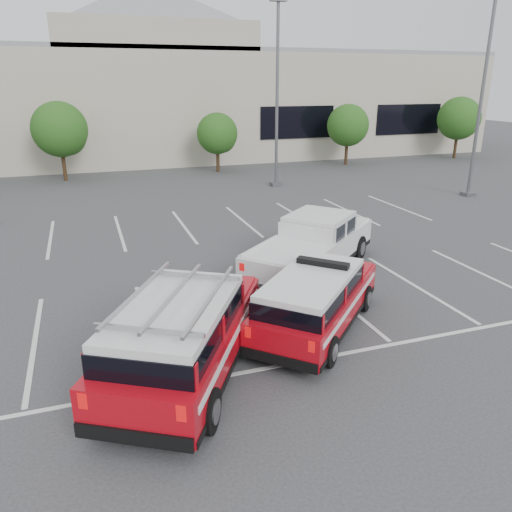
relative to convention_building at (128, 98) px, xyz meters
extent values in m
plane|color=#343437|center=(-0.18, -31.86, -4.72)|extent=(120.00, 120.00, 0.00)
cube|color=silver|center=(-0.18, -27.36, -4.71)|extent=(23.00, 15.00, 0.01)
cube|color=#BAAE9D|center=(-0.18, 0.14, -0.72)|extent=(60.00, 15.00, 8.00)
cube|color=gray|center=(-0.18, 0.14, 3.43)|extent=(60.00, 15.00, 0.30)
cube|color=#BAAE9D|center=(1.82, -1.36, 4.28)|extent=(14.00, 12.00, 2.00)
pyramid|color=gray|center=(1.82, -1.36, 6.88)|extent=(15.98, 15.98, 3.20)
cylinder|color=#3F2B19|center=(-5.18, -9.86, -3.80)|extent=(0.24, 0.24, 1.84)
sphere|color=#164A13|center=(-5.18, -9.86, -1.56)|extent=(3.37, 3.37, 3.37)
sphere|color=#164A13|center=(-4.78, -9.66, -2.07)|extent=(2.24, 2.24, 2.24)
cylinder|color=#3F2B19|center=(4.82, -9.86, -3.96)|extent=(0.24, 0.24, 1.51)
sphere|color=#164A13|center=(4.82, -9.86, -2.11)|extent=(2.77, 2.77, 2.77)
sphere|color=#164A13|center=(5.22, -9.66, -2.53)|extent=(1.85, 1.85, 1.85)
cylinder|color=#3F2B19|center=(14.82, -9.86, -3.88)|extent=(0.24, 0.24, 1.67)
sphere|color=#164A13|center=(14.82, -9.86, -1.84)|extent=(3.07, 3.07, 3.07)
sphere|color=#164A13|center=(15.22, -9.66, -2.30)|extent=(2.05, 2.05, 2.05)
cylinder|color=#3F2B19|center=(24.82, -9.86, -3.80)|extent=(0.24, 0.24, 1.84)
sphere|color=#164A13|center=(24.82, -9.86, -1.56)|extent=(3.37, 3.37, 3.37)
sphere|color=#164A13|center=(25.22, -9.66, -2.07)|extent=(2.24, 2.24, 2.24)
cube|color=#59595E|center=(6.82, -15.86, -4.62)|extent=(0.60, 0.60, 0.20)
cylinder|color=#59595E|center=(6.82, -15.86, 0.28)|extent=(0.18, 0.18, 10.00)
cube|color=#59595E|center=(15.82, -21.86, -4.62)|extent=(0.60, 0.60, 0.20)
cylinder|color=#59595E|center=(15.82, -21.86, 0.28)|extent=(0.18, 0.18, 10.00)
cube|color=#A80812|center=(1.14, -33.35, -4.04)|extent=(4.72, 4.75, 0.75)
cube|color=black|center=(0.83, -33.67, -3.47)|extent=(3.61, 3.64, 0.39)
cube|color=silver|center=(0.83, -33.67, -3.20)|extent=(3.54, 3.56, 0.14)
cube|color=black|center=(1.37, -33.12, -3.06)|extent=(1.12, 1.10, 0.13)
cube|color=silver|center=(2.70, -29.67, -3.93)|extent=(5.87, 5.51, 0.87)
cube|color=black|center=(3.11, -29.32, -3.27)|extent=(2.85, 2.83, 0.45)
cube|color=silver|center=(3.11, -29.32, -2.96)|extent=(2.79, 2.77, 0.17)
cube|color=#A80812|center=(-2.37, -34.34, -3.92)|extent=(4.48, 5.66, 0.88)
cube|color=black|center=(-2.64, -34.80, -3.26)|extent=(3.50, 4.13, 0.46)
cube|color=silver|center=(-2.64, -34.80, -2.94)|extent=(3.43, 4.05, 0.17)
cube|color=#A5A5A8|center=(-2.64, -34.80, -2.65)|extent=(3.37, 3.85, 0.06)
camera|label=1|loc=(-4.00, -43.60, 1.20)|focal=35.00mm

